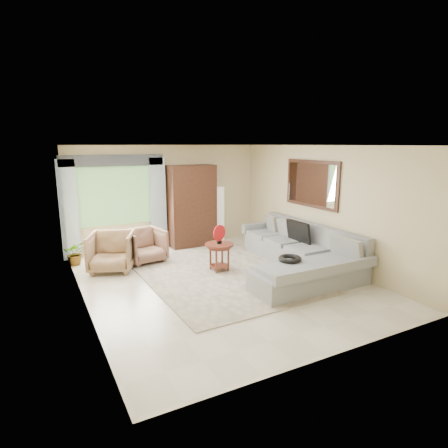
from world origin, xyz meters
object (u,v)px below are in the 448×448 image
sectional_sofa (300,257)px  coffee_table (219,257)px  armoire (192,206)px  floor_lamp (218,214)px  armchair_left (111,252)px  tv_screen (298,232)px  armchair_right (145,246)px  potted_plant (75,253)px

sectional_sofa → coffee_table: bearing=155.1°
sectional_sofa → armoire: bearing=113.1°
coffee_table → floor_lamp: size_ratio=0.40×
armchair_left → floor_lamp: bearing=43.0°
tv_screen → coffee_table: tv_screen is taller
coffee_table → armchair_right: size_ratio=0.72×
potted_plant → coffee_table: bearing=-35.4°
sectional_sofa → armchair_right: 3.44m
armchair_left → armchair_right: (0.78, 0.26, -0.03)m
sectional_sofa → armchair_right: bearing=143.1°
coffee_table → armchair_left: bearing=151.4°
floor_lamp → sectional_sofa: bearing=-81.7°
coffee_table → potted_plant: bearing=144.6°
armchair_right → floor_lamp: size_ratio=0.55×
tv_screen → coffee_table: bearing=170.0°
potted_plant → floor_lamp: 3.78m
floor_lamp → armoire: bearing=-175.7°
floor_lamp → tv_screen: bearing=-74.7°
sectional_sofa → potted_plant: sectional_sofa is taller
sectional_sofa → floor_lamp: (-0.43, 2.96, 0.47)m
armchair_left → potted_plant: 1.01m
coffee_table → armchair_left: 2.27m
potted_plant → armoire: size_ratio=0.25×
tv_screen → floor_lamp: 2.65m
floor_lamp → coffee_table: bearing=-116.4°
tv_screen → coffee_table: size_ratio=1.24×
sectional_sofa → floor_lamp: floor_lamp is taller
armchair_right → potted_plant: size_ratio=1.56×
armoire → potted_plant: bearing=-173.8°
armchair_left → armchair_right: bearing=41.1°
potted_plant → floor_lamp: (3.73, 0.38, 0.48)m
coffee_table → armoire: (0.31, 2.18, 0.74)m
armchair_right → floor_lamp: floor_lamp is taller
coffee_table → armchair_left: armchair_left is taller
coffee_table → floor_lamp: bearing=63.6°
armchair_left → coffee_table: bearing=-6.0°
tv_screen → armoire: armoire is taller
armchair_left → armchair_right: 0.82m
armoire → floor_lamp: bearing=4.3°
potted_plant → floor_lamp: floor_lamp is taller
armchair_right → armoire: armoire is taller
armchair_right → armchair_left: bearing=-171.5°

